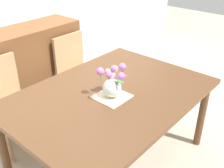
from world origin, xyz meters
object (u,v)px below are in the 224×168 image
at_px(dresser, 24,72).
at_px(chair_left, 6,98).
at_px(flower_vase, 112,82).
at_px(dining_table, 110,100).
at_px(chair_right, 76,67).

bearing_deg(dresser, chair_left, -139.06).
relative_size(chair_left, flower_vase, 3.45).
xyz_separation_m(dining_table, dresser, (0.00, 1.33, -0.17)).
bearing_deg(chair_right, dresser, -40.99).
bearing_deg(chair_right, flower_vase, 64.11).
distance_m(chair_left, dresser, 0.60).
bearing_deg(dresser, dining_table, -90.02).
distance_m(dining_table, chair_right, 1.05).
bearing_deg(flower_vase, chair_right, 64.11).
relative_size(dresser, flower_vase, 5.39).
bearing_deg(dining_table, dresser, 89.98).
distance_m(chair_left, chair_right, 0.90).
bearing_deg(chair_right, dining_table, 64.40).
height_order(dresser, flower_vase, flower_vase).
xyz_separation_m(chair_left, dresser, (0.45, 0.39, -0.02)).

